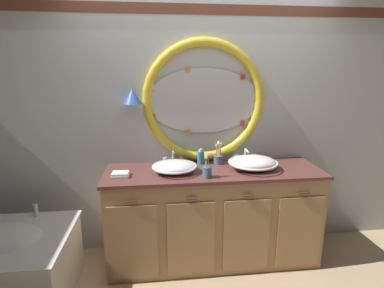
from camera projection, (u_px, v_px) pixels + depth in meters
ground_plane at (211, 274)px, 2.76m from camera, size 14.00×14.00×0.00m
back_wall_assembly at (203, 119)px, 3.00m from camera, size 6.40×0.26×2.60m
vanity_counter at (213, 215)px, 2.90m from camera, size 1.97×0.63×0.91m
sink_basin_left at (175, 167)px, 2.71m from camera, size 0.40×0.40×0.11m
sink_basin_right at (253, 163)px, 2.79m from camera, size 0.45×0.45×0.13m
faucet_set_left at (173, 158)px, 2.94m from camera, size 0.21×0.13×0.15m
faucet_set_right at (245, 156)px, 3.02m from camera, size 0.23×0.13×0.13m
toothbrush_holder_left at (207, 171)px, 2.57m from camera, size 0.08×0.08×0.22m
toothbrush_holder_right at (218, 158)px, 2.95m from camera, size 0.09×0.09×0.22m
soap_dispenser at (201, 157)px, 2.95m from camera, size 0.06×0.07×0.15m
folded_hand_towel at (120, 174)px, 2.62m from camera, size 0.15×0.13×0.04m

